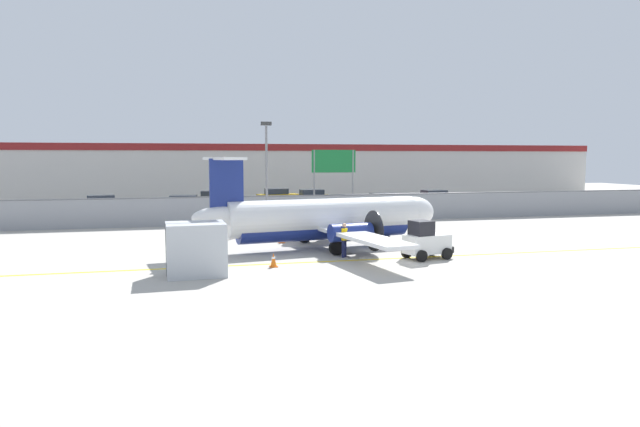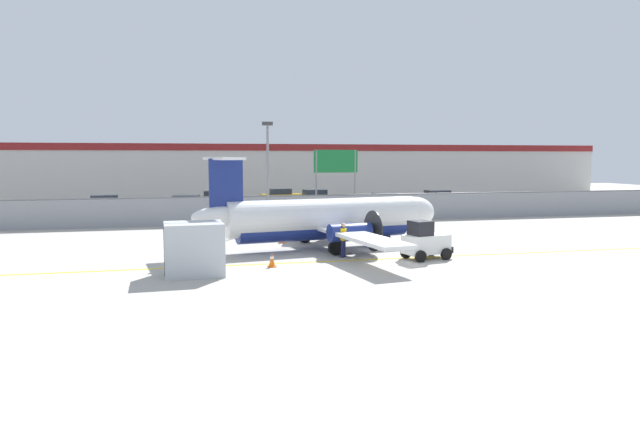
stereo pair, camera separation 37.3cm
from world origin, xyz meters
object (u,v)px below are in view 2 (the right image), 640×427
object	(u,v)px
parked_car_0	(106,204)
parked_car_2	(217,199)
cargo_container	(194,249)
ground_crew_worker	(343,238)
parked_car_1	(185,204)
traffic_cone_near_left	(282,237)
traffic_cone_far_left	(272,260)
parked_car_6	(436,198)
parked_car_4	(314,198)
baggage_tug	(425,242)
traffic_cone_near_right	(421,254)
parked_car_5	(387,202)
apron_light_pole	(268,166)
parked_car_3	(281,196)
highway_sign	(336,167)
commuter_airplane	(328,219)

from	to	relation	value
parked_car_0	parked_car_2	world-z (taller)	same
parked_car_2	cargo_container	bearing A→B (deg)	-86.83
parked_car_2	ground_crew_worker	bearing A→B (deg)	-73.07
parked_car_1	parked_car_2	world-z (taller)	same
traffic_cone_near_left	cargo_container	bearing A→B (deg)	-122.12
traffic_cone_far_left	parked_car_6	xyz separation A→B (m)	(20.22, 26.73, 0.58)
cargo_container	parked_car_4	xyz separation A→B (m)	(12.12, 31.46, -0.21)
baggage_tug	traffic_cone_near_right	distance (m)	0.66
baggage_tug	traffic_cone_far_left	xyz separation A→B (m)	(-7.52, -0.28, -0.54)
ground_crew_worker	parked_car_4	bearing A→B (deg)	119.95
parked_car_0	parked_car_5	size ratio (longest dim) A/B	1.04
parked_car_2	apron_light_pole	world-z (taller)	apron_light_pole
ground_crew_worker	parked_car_1	xyz separation A→B (m)	(-7.63, 23.15, -0.06)
ground_crew_worker	parked_car_6	xyz separation A→B (m)	(16.43, 25.07, -0.06)
parked_car_0	parked_car_3	bearing A→B (deg)	14.25
traffic_cone_near_left	parked_car_3	distance (m)	26.32
parked_car_1	parked_car_6	world-z (taller)	same
traffic_cone_near_left	apron_light_pole	world-z (taller)	apron_light_pole
traffic_cone_near_left	highway_sign	world-z (taller)	highway_sign
cargo_container	apron_light_pole	size ratio (longest dim) A/B	0.34
traffic_cone_far_left	apron_light_pole	distance (m)	13.78
parked_car_2	parked_car_4	xyz separation A→B (m)	(9.51, -0.10, 0.00)
ground_crew_worker	parked_car_0	distance (m)	28.73
traffic_cone_far_left	cargo_container	bearing A→B (deg)	-164.06
baggage_tug	parked_car_2	bearing A→B (deg)	92.52
parked_car_3	parked_car_4	world-z (taller)	same
ground_crew_worker	parked_car_6	world-z (taller)	same
apron_light_pole	parked_car_0	bearing A→B (deg)	131.91
parked_car_0	parked_car_4	bearing A→B (deg)	4.15
parked_car_4	apron_light_pole	size ratio (longest dim) A/B	0.59
cargo_container	traffic_cone_near_right	bearing A→B (deg)	3.19
traffic_cone_near_right	traffic_cone_near_left	bearing A→B (deg)	128.77
parked_car_6	highway_sign	distance (m)	14.89
ground_crew_worker	parked_car_5	world-z (taller)	same
traffic_cone_near_right	parked_car_0	world-z (taller)	parked_car_0
parked_car_4	apron_light_pole	xyz separation A→B (m)	(-7.02, -17.40, 3.41)
ground_crew_worker	parked_car_0	xyz separation A→B (m)	(-14.26, 24.95, -0.06)
traffic_cone_far_left	parked_car_1	distance (m)	25.12
commuter_airplane	apron_light_pole	xyz separation A→B (m)	(-2.09, 8.49, 2.70)
ground_crew_worker	parked_car_6	distance (m)	29.97
cargo_container	parked_car_4	world-z (taller)	cargo_container
cargo_container	parked_car_3	world-z (taller)	cargo_container
highway_sign	commuter_airplane	bearing A→B (deg)	-106.24
parked_car_3	parked_car_0	bearing A→B (deg)	-163.55
parked_car_0	parked_car_1	distance (m)	6.87
parked_car_1	parked_car_4	bearing A→B (deg)	-149.32
parked_car_3	parked_car_2	bearing A→B (deg)	-164.81
traffic_cone_near_left	baggage_tug	bearing A→B (deg)	-48.83
parked_car_1	parked_car_2	xyz separation A→B (m)	(3.03, 5.77, 0.00)
parked_car_6	cargo_container	bearing A→B (deg)	45.67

